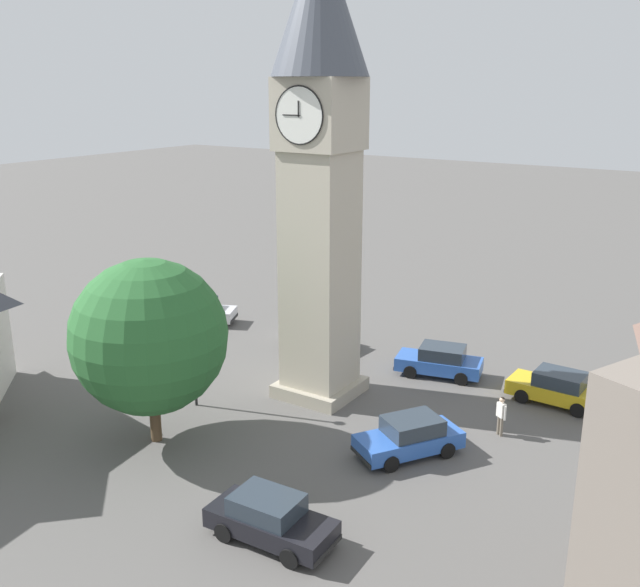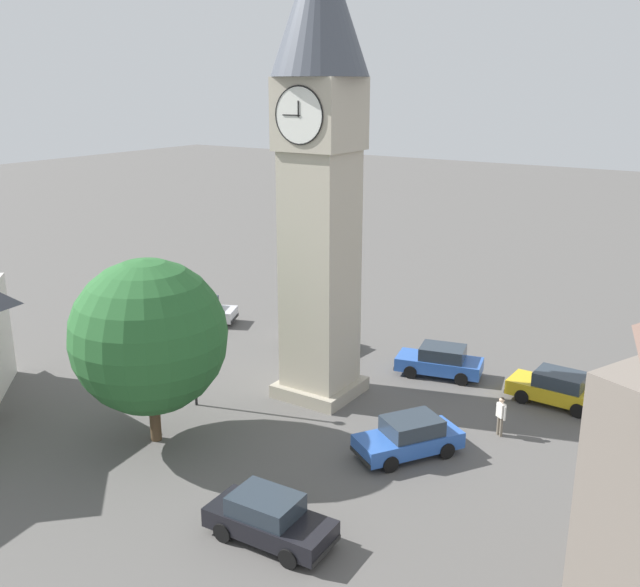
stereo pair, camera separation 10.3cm
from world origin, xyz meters
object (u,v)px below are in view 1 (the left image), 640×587
(clock_tower, at_px, (320,135))
(car_red_corner, at_px, (200,311))
(car_silver_kerb, at_px, (440,361))
(car_green_alley, at_px, (317,331))
(lamp_post, at_px, (192,324))
(car_white_side, at_px, (557,388))
(tree, at_px, (149,337))
(pedestrian, at_px, (501,412))
(car_blue_kerb, at_px, (410,437))
(car_black_far, at_px, (270,519))

(clock_tower, xyz_separation_m, car_red_corner, (11.51, -4.52, -10.95))
(car_silver_kerb, bearing_deg, car_green_alley, -3.02)
(clock_tower, bearing_deg, lamp_post, 46.04)
(car_silver_kerb, relative_size, car_white_side, 1.05)
(car_red_corner, distance_m, car_white_side, 20.97)
(tree, bearing_deg, car_white_side, -135.83)
(car_silver_kerb, bearing_deg, car_red_corner, 1.59)
(pedestrian, height_order, tree, tree)
(car_blue_kerb, xyz_separation_m, tree, (9.06, 4.46, 3.65))
(car_green_alley, xyz_separation_m, lamp_post, (0.27, 9.41, 3.06))
(pedestrian, bearing_deg, lamp_post, 20.73)
(car_blue_kerb, relative_size, pedestrian, 2.59)
(car_red_corner, height_order, car_black_far, same)
(clock_tower, relative_size, lamp_post, 3.44)
(car_red_corner, xyz_separation_m, tree, (-8.43, 11.86, 3.65))
(clock_tower, bearing_deg, pedestrian, -176.03)
(car_white_side, distance_m, car_black_far, 15.65)
(car_green_alley, relative_size, pedestrian, 2.51)
(car_black_far, height_order, pedestrian, pedestrian)
(car_red_corner, relative_size, pedestrian, 2.63)
(clock_tower, relative_size, car_green_alley, 4.72)
(tree, bearing_deg, car_blue_kerb, -153.77)
(car_red_corner, relative_size, car_green_alley, 1.05)
(car_red_corner, bearing_deg, car_blue_kerb, 157.07)
(car_white_side, relative_size, car_black_far, 1.00)
(car_green_alley, distance_m, lamp_post, 9.90)
(car_blue_kerb, bearing_deg, car_black_far, 79.82)
(clock_tower, xyz_separation_m, tree, (3.08, 7.34, -7.29))
(car_red_corner, relative_size, car_white_side, 1.06)
(car_green_alley, xyz_separation_m, pedestrian, (-12.03, 4.76, 0.25))
(car_green_alley, relative_size, lamp_post, 0.73)
(clock_tower, xyz_separation_m, car_black_far, (-4.69, 10.07, -10.95))
(car_green_alley, bearing_deg, pedestrian, 158.42)
(car_white_side, distance_m, pedestrian, 4.40)
(car_green_alley, bearing_deg, car_white_side, 177.80)
(car_green_alley, distance_m, tree, 13.21)
(tree, bearing_deg, car_black_far, 160.65)
(car_green_alley, bearing_deg, car_blue_kerb, 139.54)
(clock_tower, distance_m, pedestrian, 13.60)
(car_silver_kerb, bearing_deg, car_blue_kerb, 105.74)
(car_red_corner, bearing_deg, car_green_alley, -174.06)
(car_blue_kerb, xyz_separation_m, car_white_side, (-3.48, -7.71, 0.00))
(car_green_alley, bearing_deg, lamp_post, 88.33)
(car_green_alley, height_order, lamp_post, lamp_post)
(lamp_post, bearing_deg, clock_tower, -133.96)
(car_white_side, distance_m, tree, 17.85)
(car_silver_kerb, distance_m, pedestrian, 6.34)
(car_white_side, xyz_separation_m, car_black_far, (4.77, 14.91, 0.00))
(clock_tower, bearing_deg, car_white_side, -152.92)
(car_black_far, bearing_deg, clock_tower, -65.03)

